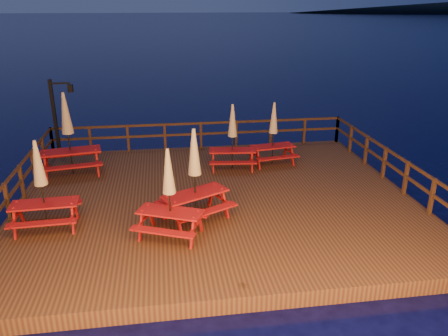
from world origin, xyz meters
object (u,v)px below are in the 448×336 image
Objects in this scene: picnic_table_0 at (232,136)px; picnic_table_2 at (273,133)px; picnic_table_1 at (195,174)px; lamp_post at (58,111)px.

picnic_table_2 is at bearing 16.82° from picnic_table_0.
picnic_table_1 is at bearing -107.44° from picnic_table_0.
picnic_table_1 is (4.65, -5.92, -0.45)m from lamp_post.
picnic_table_0 is at bearing -178.63° from picnic_table_2.
lamp_post is at bearing 157.14° from picnic_table_2.
picnic_table_1 is 5.13m from picnic_table_2.
lamp_post reaches higher than picnic_table_2.
picnic_table_2 is (1.56, 0.29, -0.03)m from picnic_table_0.
picnic_table_0 reaches higher than picnic_table_2.
lamp_post is 6.68m from picnic_table_0.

